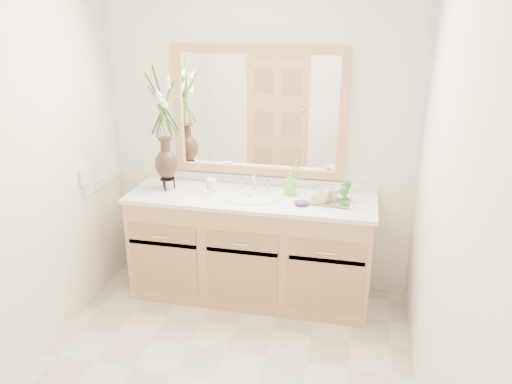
% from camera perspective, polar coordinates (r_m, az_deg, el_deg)
% --- Properties ---
extents(floor, '(2.60, 2.60, 0.00)m').
position_cam_1_polar(floor, '(3.27, -4.86, -20.70)').
color(floor, beige).
rests_on(floor, ground).
extents(wall_back, '(2.40, 0.02, 2.40)m').
position_cam_1_polar(wall_back, '(3.84, 0.29, 6.14)').
color(wall_back, white).
rests_on(wall_back, floor).
extents(wall_front, '(2.40, 0.02, 2.40)m').
position_cam_1_polar(wall_front, '(1.60, -20.50, -16.98)').
color(wall_front, white).
rests_on(wall_front, floor).
extents(wall_left, '(0.02, 2.60, 2.40)m').
position_cam_1_polar(wall_left, '(3.21, -26.51, 1.08)').
color(wall_left, white).
rests_on(wall_left, floor).
extents(wall_right, '(0.02, 2.60, 2.40)m').
position_cam_1_polar(wall_right, '(2.56, 20.94, -2.64)').
color(wall_right, white).
rests_on(wall_right, floor).
extents(vanity, '(1.80, 0.55, 0.80)m').
position_cam_1_polar(vanity, '(3.86, -0.62, -6.48)').
color(vanity, tan).
rests_on(vanity, floor).
extents(counter, '(1.84, 0.57, 0.03)m').
position_cam_1_polar(counter, '(3.69, -0.64, -0.72)').
color(counter, silver).
rests_on(counter, vanity).
extents(sink, '(0.38, 0.34, 0.23)m').
position_cam_1_polar(sink, '(3.69, -0.70, -1.38)').
color(sink, white).
rests_on(sink, counter).
extents(mirror, '(1.32, 0.04, 0.97)m').
position_cam_1_polar(mirror, '(3.78, 0.23, 9.08)').
color(mirror, white).
rests_on(mirror, wall_back).
extents(switch_plate, '(0.02, 0.12, 0.12)m').
position_cam_1_polar(switch_plate, '(3.85, -18.98, 1.66)').
color(switch_plate, white).
rests_on(switch_plate, wall_left).
extents(flower_vase, '(0.20, 0.20, 0.83)m').
position_cam_1_polar(flower_vase, '(3.75, -10.55, 8.54)').
color(flower_vase, black).
rests_on(flower_vase, counter).
extents(tumbler, '(0.08, 0.08, 0.10)m').
position_cam_1_polar(tumbler, '(3.78, -5.15, 0.76)').
color(tumbler, beige).
rests_on(tumbler, counter).
extents(soap_dish, '(0.09, 0.09, 0.03)m').
position_cam_1_polar(soap_dish, '(3.74, -5.54, -0.13)').
color(soap_dish, beige).
rests_on(soap_dish, counter).
extents(soap_bottle, '(0.08, 0.08, 0.16)m').
position_cam_1_polar(soap_bottle, '(3.71, 3.92, 0.86)').
color(soap_bottle, '#77E736').
rests_on(soap_bottle, counter).
extents(purple_dish, '(0.12, 0.10, 0.04)m').
position_cam_1_polar(purple_dish, '(3.53, 5.23, -1.23)').
color(purple_dish, '#562776').
rests_on(purple_dish, counter).
extents(tray, '(0.30, 0.21, 0.01)m').
position_cam_1_polar(tray, '(3.60, 8.42, -1.12)').
color(tray, brown).
rests_on(tray, counter).
extents(mug_left, '(0.12, 0.11, 0.10)m').
position_cam_1_polar(mug_left, '(3.55, 7.59, -0.43)').
color(mug_left, beige).
rests_on(mug_left, tray).
extents(mug_right, '(0.13, 0.13, 0.10)m').
position_cam_1_polar(mug_right, '(3.61, 8.81, -0.17)').
color(mug_right, beige).
rests_on(mug_right, tray).
extents(goblet_front, '(0.06, 0.06, 0.14)m').
position_cam_1_polar(goblet_front, '(3.51, 10.03, -0.01)').
color(goblet_front, '#246E28').
rests_on(goblet_front, tray).
extents(goblet_back, '(0.06, 0.06, 0.14)m').
position_cam_1_polar(goblet_back, '(3.62, 10.30, 0.64)').
color(goblet_back, '#246E28').
rests_on(goblet_back, tray).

